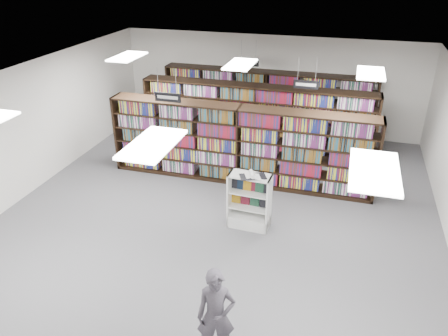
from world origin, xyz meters
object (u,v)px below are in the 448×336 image
(endcap_display, at_px, (250,208))
(open_book, at_px, (253,175))
(shopper, at_px, (216,315))
(bookshelf_row_near, at_px, (239,145))

(endcap_display, distance_m, open_book, 0.88)
(endcap_display, bearing_deg, shopper, -82.22)
(bookshelf_row_near, xyz_separation_m, endcap_display, (0.77, -2.01, -0.59))
(bookshelf_row_near, distance_m, endcap_display, 2.23)
(endcap_display, height_order, shopper, shopper)
(bookshelf_row_near, xyz_separation_m, shopper, (1.10, -5.60, -0.26))
(bookshelf_row_near, bearing_deg, shopper, -78.85)
(bookshelf_row_near, height_order, endcap_display, bookshelf_row_near)
(bookshelf_row_near, bearing_deg, endcap_display, -68.93)
(bookshelf_row_near, height_order, open_book, bookshelf_row_near)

